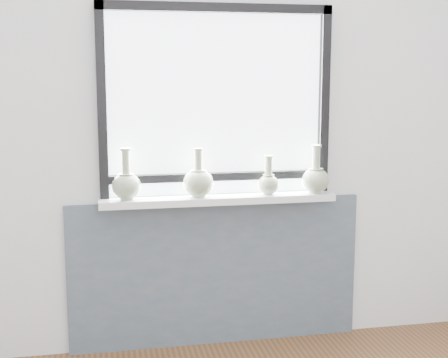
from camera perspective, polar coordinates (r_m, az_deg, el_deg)
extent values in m
cube|color=silver|center=(3.53, -0.83, 5.17)|extent=(3.60, 0.02, 2.60)
cube|color=#4F596C|center=(3.67, -0.71, -8.54)|extent=(1.70, 0.03, 0.86)
cube|color=white|center=(3.49, -0.51, -1.85)|extent=(1.32, 0.18, 0.04)
cube|color=black|center=(3.42, -11.12, 6.95)|extent=(0.05, 0.06, 1.05)
cube|color=black|center=(3.64, 9.11, 7.15)|extent=(0.05, 0.06, 1.05)
cube|color=black|center=(3.49, -0.70, 15.39)|extent=(1.30, 0.06, 0.05)
cube|color=black|center=(3.52, -0.67, 0.23)|extent=(1.20, 0.05, 0.04)
cube|color=white|center=(3.50, -0.76, 6.77)|extent=(1.20, 0.01, 1.00)
cylinder|color=#99AB8A|center=(3.42, -8.88, -1.79)|extent=(0.07, 0.07, 0.01)
ellipsoid|color=#99AB8A|center=(3.41, -8.91, -0.66)|extent=(0.16, 0.16, 0.14)
cone|color=#99AB8A|center=(3.40, -8.94, 0.25)|extent=(0.09, 0.09, 0.03)
cylinder|color=#99AB8A|center=(3.39, -8.97, 1.40)|extent=(0.04, 0.04, 0.15)
cylinder|color=#99AB8A|center=(3.38, -9.00, 2.70)|extent=(0.06, 0.06, 0.01)
cylinder|color=#99AB8A|center=(3.45, -2.35, -1.58)|extent=(0.08, 0.08, 0.01)
ellipsoid|color=#99AB8A|center=(3.44, -2.36, -0.37)|extent=(0.17, 0.17, 0.16)
cone|color=#99AB8A|center=(3.43, -2.37, 0.59)|extent=(0.09, 0.09, 0.03)
cylinder|color=#99AB8A|center=(3.42, -2.38, 1.58)|extent=(0.04, 0.04, 0.13)
cylinder|color=#99AB8A|center=(3.41, -2.38, 2.73)|extent=(0.05, 0.05, 0.01)
cylinder|color=#99AB8A|center=(3.53, 4.07, -1.34)|extent=(0.05, 0.05, 0.01)
ellipsoid|color=#99AB8A|center=(3.52, 4.08, -0.52)|extent=(0.12, 0.12, 0.11)
cone|color=#99AB8A|center=(3.51, 4.09, 0.17)|extent=(0.07, 0.07, 0.03)
cylinder|color=#99AB8A|center=(3.51, 4.10, 1.04)|extent=(0.04, 0.04, 0.12)
cylinder|color=#99AB8A|center=(3.50, 4.11, 2.06)|extent=(0.05, 0.05, 0.01)
cylinder|color=#99AB8A|center=(3.61, 8.34, -1.19)|extent=(0.07, 0.07, 0.01)
ellipsoid|color=#99AB8A|center=(3.59, 8.36, -0.13)|extent=(0.16, 0.16, 0.14)
cone|color=#99AB8A|center=(3.59, 8.39, 0.72)|extent=(0.09, 0.09, 0.03)
cylinder|color=#99AB8A|center=(3.58, 8.41, 1.78)|extent=(0.04, 0.04, 0.14)
cylinder|color=#99AB8A|center=(3.57, 8.44, 3.00)|extent=(0.06, 0.06, 0.01)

